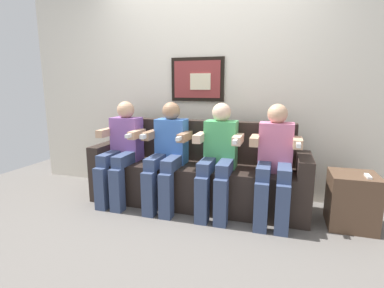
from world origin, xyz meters
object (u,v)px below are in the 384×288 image
object	(u,v)px
person_leftmost	(122,148)
spare_remote_on_table	(368,176)
couch	(197,176)
person_rightmost	(275,159)
side_table_right	(352,200)
person_right_center	(218,155)
person_left_center	(168,151)

from	to	relation	value
person_leftmost	spare_remote_on_table	bearing A→B (deg)	-0.33
couch	person_rightmost	distance (m)	0.88
person_leftmost	side_table_right	size ratio (longest dim) A/B	2.22
side_table_right	spare_remote_on_table	xyz separation A→B (m)	(0.09, -0.07, 0.26)
couch	person_right_center	size ratio (longest dim) A/B	2.08
person_leftmost	side_table_right	distance (m)	2.34
person_left_center	person_rightmost	xyz separation A→B (m)	(1.08, 0.00, -0.00)
side_table_right	person_left_center	bearing A→B (deg)	-178.02
person_rightmost	side_table_right	world-z (taller)	person_rightmost
person_leftmost	person_rightmost	size ratio (longest dim) A/B	1.00
couch	person_rightmost	bearing A→B (deg)	-11.70
person_rightmost	spare_remote_on_table	xyz separation A→B (m)	(0.78, -0.01, -0.10)
person_left_center	side_table_right	bearing A→B (deg)	1.98
person_left_center	person_right_center	distance (m)	0.54
couch	person_rightmost	size ratio (longest dim) A/B	2.08
couch	side_table_right	distance (m)	1.51
couch	person_leftmost	xyz separation A→B (m)	(-0.81, -0.17, 0.29)
couch	person_rightmost	xyz separation A→B (m)	(0.81, -0.17, 0.29)
side_table_right	spare_remote_on_table	distance (m)	0.28
couch	spare_remote_on_table	distance (m)	1.61
person_left_center	person_rightmost	distance (m)	1.08
person_right_center	person_rightmost	size ratio (longest dim) A/B	1.00
person_left_center	person_right_center	bearing A→B (deg)	0.05
person_left_center	side_table_right	xyz separation A→B (m)	(1.78, 0.06, -0.36)
person_left_center	side_table_right	world-z (taller)	person_left_center
person_leftmost	person_left_center	world-z (taller)	same
side_table_right	spare_remote_on_table	world-z (taller)	spare_remote_on_table
spare_remote_on_table	person_leftmost	bearing A→B (deg)	179.67
person_rightmost	spare_remote_on_table	bearing A→B (deg)	-1.02
person_right_center	person_left_center	bearing A→B (deg)	-179.95
side_table_right	spare_remote_on_table	size ratio (longest dim) A/B	3.85
spare_remote_on_table	person_right_center	bearing A→B (deg)	179.40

